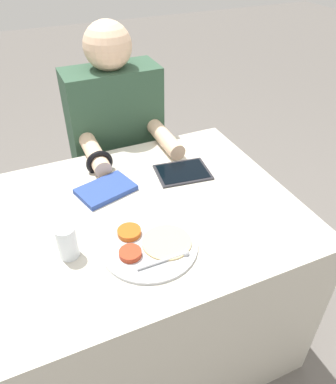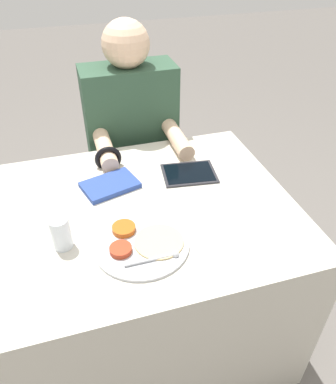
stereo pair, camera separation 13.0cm
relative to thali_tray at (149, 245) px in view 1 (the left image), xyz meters
The scene contains 7 objects.
ground_plane 0.77m from the thali_tray, 71.40° to the left, with size 12.00×12.00×0.00m, color #605B56.
dining_table 0.42m from the thali_tray, 71.40° to the left, with size 1.06×0.88×0.74m.
thali_tray is the anchor object (origin of this frame).
red_notebook 0.34m from the thali_tray, 97.14° to the left, with size 0.23×0.19×0.02m.
tablet_device 0.43m from the thali_tray, 49.96° to the left, with size 0.23×0.19×0.01m.
person_diner 0.81m from the thali_tray, 79.96° to the left, with size 0.43×0.48×1.23m.
drinking_glass 0.25m from the thali_tray, 164.55° to the left, with size 0.06×0.06×0.11m.
Camera 1 is at (-0.34, -0.97, 1.58)m, focal length 35.00 mm.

